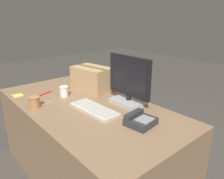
% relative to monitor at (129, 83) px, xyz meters
% --- Properties ---
extents(ground_plane, '(12.00, 12.00, 0.00)m').
position_rel_monitor_xyz_m(ground_plane, '(-0.21, -0.30, -0.91)').
color(ground_plane, '#47423D').
extents(office_desk, '(1.80, 0.90, 0.73)m').
position_rel_monitor_xyz_m(office_desk, '(-0.21, -0.30, -0.55)').
color(office_desk, '#8C6B4C').
rests_on(office_desk, ground_plane).
extents(monitor, '(0.45, 0.21, 0.41)m').
position_rel_monitor_xyz_m(monitor, '(0.00, 0.00, 0.00)').
color(monitor, '#B7B7B7').
rests_on(monitor, office_desk).
extents(keyboard, '(0.45, 0.18, 0.03)m').
position_rel_monitor_xyz_m(keyboard, '(-0.06, -0.32, -0.17)').
color(keyboard, beige).
rests_on(keyboard, office_desk).
extents(desk_phone, '(0.20, 0.21, 0.08)m').
position_rel_monitor_xyz_m(desk_phone, '(0.33, -0.21, -0.15)').
color(desk_phone, '#2D2D33').
rests_on(desk_phone, office_desk).
extents(paper_cup_left, '(0.08, 0.08, 0.10)m').
position_rel_monitor_xyz_m(paper_cup_left, '(-0.50, -0.34, -0.13)').
color(paper_cup_left, white).
rests_on(paper_cup_left, office_desk).
extents(paper_cup_right, '(0.09, 0.09, 0.09)m').
position_rel_monitor_xyz_m(paper_cup_right, '(-0.43, -0.65, -0.13)').
color(paper_cup_right, '#BC7547').
rests_on(paper_cup_right, office_desk).
extents(spoon, '(0.05, 0.14, 0.00)m').
position_rel_monitor_xyz_m(spoon, '(-0.45, -0.57, -0.18)').
color(spoon, '#B2B2B7').
rests_on(spoon, office_desk).
extents(cardboard_box, '(0.42, 0.30, 0.24)m').
position_rel_monitor_xyz_m(cardboard_box, '(-0.49, -0.03, -0.06)').
color(cardboard_box, tan).
rests_on(cardboard_box, office_desk).
extents(pen_marker, '(0.06, 0.14, 0.01)m').
position_rel_monitor_xyz_m(pen_marker, '(-0.68, -0.45, -0.17)').
color(pen_marker, red).
rests_on(pen_marker, office_desk).
extents(sticky_note_pad, '(0.09, 0.09, 0.01)m').
position_rel_monitor_xyz_m(sticky_note_pad, '(-0.80, -0.67, -0.18)').
color(sticky_note_pad, '#E5DB4C').
rests_on(sticky_note_pad, office_desk).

